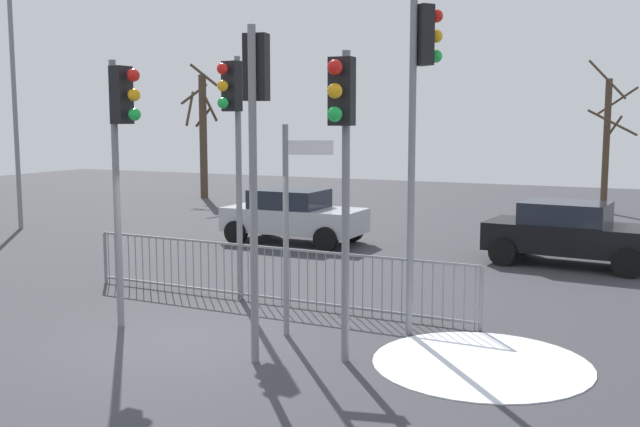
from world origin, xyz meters
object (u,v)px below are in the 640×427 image
at_px(traffic_light_foreground_left, 420,92).
at_px(traffic_light_foreground_right, 342,137).
at_px(traffic_light_rear_right, 256,118).
at_px(direction_sign_post, 289,219).
at_px(bare_tree_centre, 607,140).
at_px(traffic_light_mid_right, 233,123).
at_px(street_lamp, 13,70).
at_px(car_silver_far, 293,215).
at_px(traffic_light_mid_left, 122,133).
at_px(bare_tree_left, 203,132).
at_px(car_black_mid, 570,232).

xyz_separation_m(traffic_light_foreground_left, traffic_light_foreground_right, (-0.47, -1.88, -0.64)).
xyz_separation_m(traffic_light_rear_right, traffic_light_foreground_right, (1.15, 0.29, -0.24)).
distance_m(direction_sign_post, bare_tree_centre, 18.95).
distance_m(traffic_light_foreground_right, direction_sign_post, 2.04).
height_order(traffic_light_mid_right, street_lamp, street_lamp).
bearing_deg(traffic_light_mid_right, car_silver_far, -63.87).
relative_size(traffic_light_mid_left, bare_tree_left, 0.76).
bearing_deg(car_black_mid, traffic_light_mid_right, -125.19).
xyz_separation_m(traffic_light_rear_right, car_black_mid, (3.09, 9.05, -2.62)).
distance_m(traffic_light_mid_right, traffic_light_mid_left, 2.43).
xyz_separation_m(traffic_light_mid_right, direction_sign_post, (2.00, -1.61, -1.47)).
relative_size(car_silver_far, car_black_mid, 0.97).
bearing_deg(traffic_light_foreground_right, traffic_light_rear_right, 11.48).
relative_size(traffic_light_foreground_right, direction_sign_post, 1.30).
distance_m(street_lamp, bare_tree_centre, 20.20).
distance_m(traffic_light_rear_right, car_silver_far, 10.31).
bearing_deg(street_lamp, car_silver_far, 8.10).
bearing_deg(car_silver_far, traffic_light_foreground_left, -49.78).
distance_m(traffic_light_mid_left, direction_sign_post, 3.00).
distance_m(traffic_light_mid_left, bare_tree_left, 20.26).
height_order(traffic_light_mid_left, car_silver_far, traffic_light_mid_left).
xyz_separation_m(street_lamp, bare_tree_centre, (16.03, 12.08, -2.23)).
xyz_separation_m(traffic_light_mid_left, car_black_mid, (5.82, 8.59, -2.38)).
relative_size(traffic_light_mid_left, street_lamp, 0.53).
xyz_separation_m(traffic_light_mid_right, traffic_light_rear_right, (2.13, -2.81, 0.07)).
relative_size(traffic_light_mid_left, car_black_mid, 1.09).
bearing_deg(traffic_light_foreground_left, street_lamp, -163.43).
xyz_separation_m(traffic_light_rear_right, bare_tree_centre, (3.00, 19.88, -0.77)).
bearing_deg(bare_tree_left, bare_tree_centre, 7.12).
bearing_deg(traffic_light_mid_right, bare_tree_left, -45.79).
bearing_deg(traffic_light_mid_right, street_lamp, -16.38).
bearing_deg(direction_sign_post, bare_tree_left, 114.60).
bearing_deg(car_silver_far, street_lamp, -171.63).
relative_size(traffic_light_mid_right, car_silver_far, 1.19).
bearing_deg(car_silver_far, traffic_light_foreground_right, -58.57).
distance_m(traffic_light_foreground_left, traffic_light_rear_right, 2.74).
bearing_deg(bare_tree_centre, car_black_mid, -89.48).
bearing_deg(traffic_light_foreground_right, traffic_light_mid_left, -5.14).
height_order(traffic_light_mid_left, street_lamp, street_lamp).
bearing_deg(car_silver_far, bare_tree_centre, 56.79).
xyz_separation_m(traffic_light_rear_right, traffic_light_mid_left, (-2.72, 0.46, -0.23)).
height_order(traffic_light_rear_right, car_black_mid, traffic_light_rear_right).
bearing_deg(traffic_light_rear_right, car_silver_far, 105.23).
bearing_deg(traffic_light_foreground_right, bare_tree_left, -53.64).
height_order(direction_sign_post, car_black_mid, direction_sign_post).
height_order(traffic_light_foreground_left, street_lamp, street_lamp).
height_order(traffic_light_rear_right, bare_tree_left, bare_tree_left).
xyz_separation_m(direction_sign_post, bare_tree_left, (-12.95, 16.67, 1.01)).
bearing_deg(traffic_light_mid_left, street_lamp, -124.62).
xyz_separation_m(car_black_mid, bare_tree_centre, (-0.10, 10.83, 1.85)).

